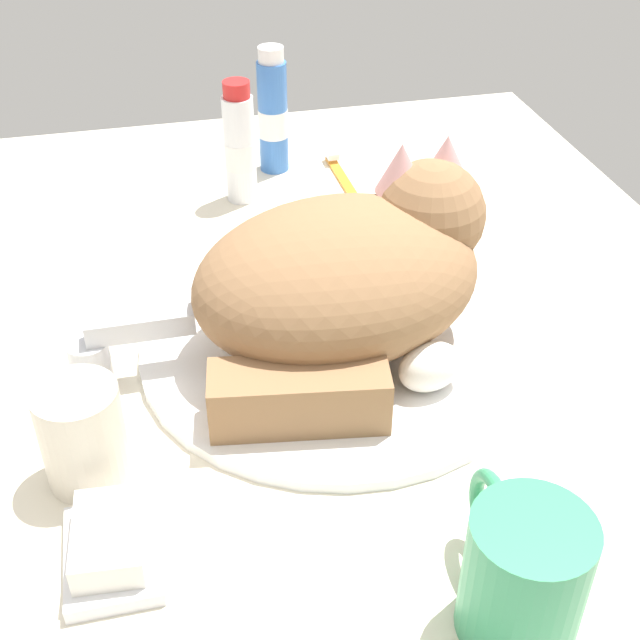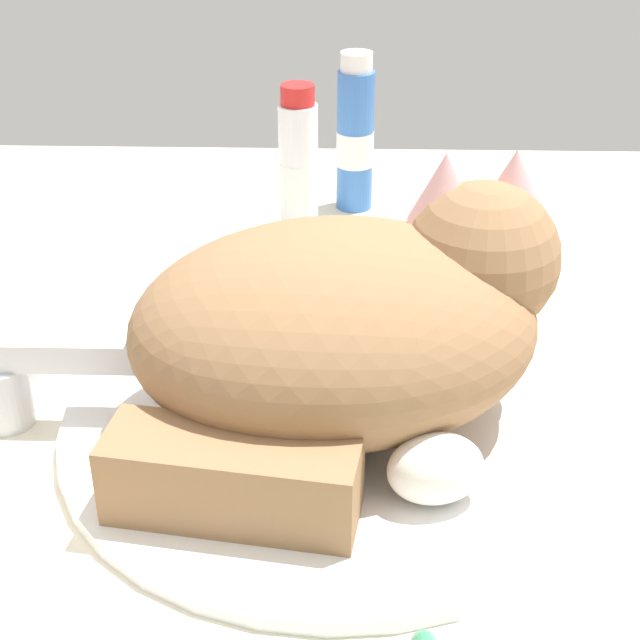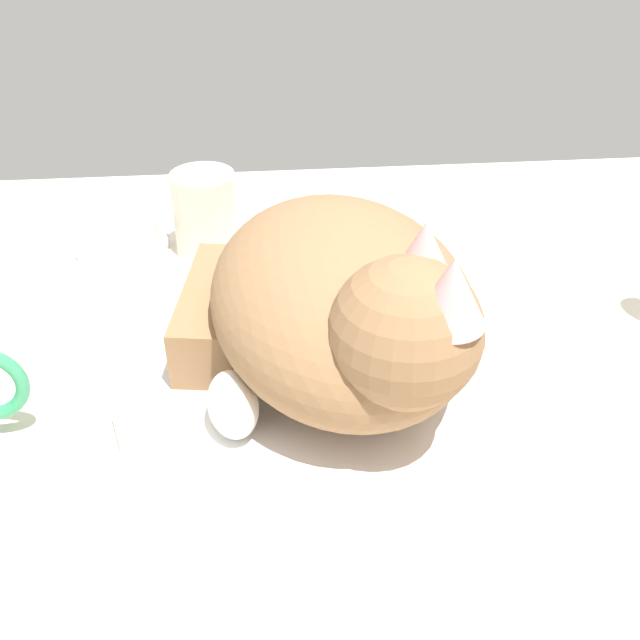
{
  "view_description": "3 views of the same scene",
  "coord_description": "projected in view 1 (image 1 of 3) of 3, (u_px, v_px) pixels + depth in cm",
  "views": [
    {
      "loc": [
        -59.27,
        15.48,
        47.75
      ],
      "look_at": [
        -1.03,
        1.76,
        4.2
      ],
      "focal_mm": 47.76,
      "sensor_mm": 36.0,
      "label": 1
    },
    {
      "loc": [
        -50.29,
        -0.58,
        36.69
      ],
      "look_at": [
        2.08,
        0.93,
        6.95
      ],
      "focal_mm": 52.6,
      "sensor_mm": 36.0,
      "label": 2
    },
    {
      "loc": [
        -5.82,
        -48.15,
        39.39
      ],
      "look_at": [
        -1.5,
        0.55,
        5.6
      ],
      "focal_mm": 43.86,
      "sensor_mm": 36.0,
      "label": 3
    }
  ],
  "objects": [
    {
      "name": "toothpaste_bottle",
      "position": [
        240.0,
        146.0,
        0.97
      ],
      "size": [
        3.65,
        3.65,
        14.29
      ],
      "color": "white",
      "rests_on": "ground_plane"
    },
    {
      "name": "mouthwash_bottle",
      "position": [
        273.0,
        114.0,
        1.03
      ],
      "size": [
        3.65,
        3.65,
        15.44
      ],
      "color": "#3870C6",
      "rests_on": "ground_plane"
    },
    {
      "name": "faucet",
      "position": [
        106.0,
        355.0,
        0.72
      ],
      "size": [
        13.85,
        10.93,
        6.43
      ],
      "color": "silver",
      "rests_on": "ground_plane"
    },
    {
      "name": "soap_bar",
      "position": [
        109.0,
        538.0,
        0.57
      ],
      "size": [
        7.49,
        5.24,
        2.33
      ],
      "primitive_type": "cube",
      "rotation": [
        0.0,
        0.0,
        -0.08
      ],
      "color": "white",
      "rests_on": "soap_dish"
    },
    {
      "name": "coffee_mug",
      "position": [
        522.0,
        574.0,
        0.52
      ],
      "size": [
        11.97,
        7.63,
        9.43
      ],
      "color": "#389966",
      "rests_on": "ground_plane"
    },
    {
      "name": "ground_plane",
      "position": [
        336.0,
        361.0,
        0.78
      ],
      "size": [
        110.0,
        82.5,
        3.0
      ],
      "primitive_type": "cube",
      "color": "silver"
    },
    {
      "name": "cat",
      "position": [
        352.0,
        273.0,
        0.73
      ],
      "size": [
        24.71,
        29.03,
        16.46
      ],
      "color": "#936B47",
      "rests_on": "sink_basin"
    },
    {
      "name": "toothbrush",
      "position": [
        344.0,
        179.0,
        1.04
      ],
      "size": [
        15.59,
        1.67,
        1.6
      ],
      "color": "orange",
      "rests_on": "ground_plane"
    },
    {
      "name": "sink_basin",
      "position": [
        336.0,
        344.0,
        0.77
      ],
      "size": [
        35.44,
        35.44,
        1.02
      ],
      "primitive_type": "cylinder",
      "color": "white",
      "rests_on": "ground_plane"
    },
    {
      "name": "soap_dish",
      "position": [
        113.0,
        555.0,
        0.58
      ],
      "size": [
        9.0,
        6.4,
        1.2
      ],
      "primitive_type": "cube",
      "color": "white",
      "rests_on": "ground_plane"
    },
    {
      "name": "rinse_cup",
      "position": [
        83.0,
        435.0,
        0.62
      ],
      "size": [
        6.29,
        6.29,
        8.4
      ],
      "color": "silver",
      "rests_on": "ground_plane"
    }
  ]
}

